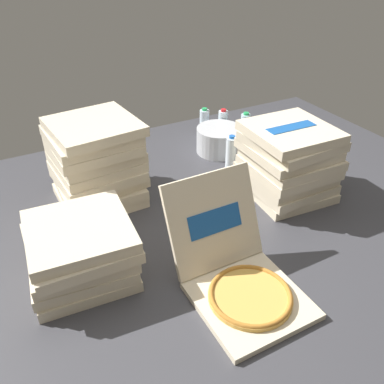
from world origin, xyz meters
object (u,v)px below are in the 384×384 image
at_px(open_pizza_box, 238,273).
at_px(water_bottle_3, 245,128).
at_px(pizza_stack_right_far, 288,162).
at_px(water_bottle_1, 265,137).
at_px(water_bottle_4, 231,153).
at_px(pizza_stack_right_near, 80,251).
at_px(ice_bucket, 219,140).
at_px(water_bottle_2, 204,124).
at_px(water_bottle_0, 223,125).
at_px(pizza_stack_center_near, 96,162).

bearing_deg(open_pizza_box, water_bottle_3, 54.39).
xyz_separation_m(pizza_stack_right_far, water_bottle_1, (0.21, 0.47, -0.10)).
relative_size(pizza_stack_right_far, water_bottle_3, 2.09).
bearing_deg(water_bottle_4, water_bottle_3, 42.63).
bearing_deg(pizza_stack_right_near, ice_bucket, 32.21).
distance_m(ice_bucket, water_bottle_1, 0.30).
xyz_separation_m(ice_bucket, water_bottle_2, (0.02, 0.23, 0.02)).
xyz_separation_m(ice_bucket, water_bottle_0, (0.12, 0.15, 0.02)).
relative_size(water_bottle_1, water_bottle_4, 1.00).
height_order(open_pizza_box, ice_bucket, open_pizza_box).
distance_m(water_bottle_0, water_bottle_2, 0.13).
bearing_deg(pizza_stack_right_near, water_bottle_2, 39.44).
relative_size(ice_bucket, water_bottle_2, 1.36).
distance_m(pizza_stack_center_near, pizza_stack_right_far, 1.02).
bearing_deg(pizza_stack_right_near, water_bottle_4, 24.07).
distance_m(pizza_stack_right_near, water_bottle_0, 1.49).
bearing_deg(ice_bucket, water_bottle_2, 85.78).
height_order(open_pizza_box, pizza_stack_right_far, open_pizza_box).
bearing_deg(open_pizza_box, water_bottle_2, 65.69).
distance_m(water_bottle_1, water_bottle_4, 0.33).
relative_size(water_bottle_2, water_bottle_3, 1.00).
height_order(water_bottle_1, water_bottle_4, same).
bearing_deg(open_pizza_box, pizza_stack_right_far, 37.06).
bearing_deg(water_bottle_3, pizza_stack_right_near, -151.36).
bearing_deg(pizza_stack_right_far, ice_bucket, 94.95).
relative_size(water_bottle_3, water_bottle_4, 1.00).
bearing_deg(water_bottle_1, water_bottle_4, -164.81).
bearing_deg(ice_bucket, water_bottle_0, 51.29).
relative_size(open_pizza_box, water_bottle_0, 2.69).
height_order(water_bottle_0, water_bottle_1, same).
relative_size(open_pizza_box, pizza_stack_center_near, 1.26).
height_order(water_bottle_0, water_bottle_4, same).
bearing_deg(water_bottle_2, water_bottle_0, -36.52).
distance_m(pizza_stack_center_near, pizza_stack_right_near, 0.59).
bearing_deg(pizza_stack_right_far, pizza_stack_center_near, 154.10).
bearing_deg(pizza_stack_right_near, water_bottle_0, 34.63).
relative_size(open_pizza_box, water_bottle_1, 2.69).
distance_m(pizza_stack_center_near, water_bottle_0, 1.04).
relative_size(pizza_stack_right_near, water_bottle_1, 2.12).
xyz_separation_m(pizza_stack_right_near, water_bottle_2, (1.12, 0.92, -0.02)).
distance_m(ice_bucket, water_bottle_3, 0.22).
xyz_separation_m(pizza_stack_center_near, water_bottle_1, (1.13, 0.03, -0.12)).
distance_m(pizza_stack_right_near, pizza_stack_right_far, 1.17).
bearing_deg(water_bottle_1, pizza_stack_right_far, -114.40).
height_order(open_pizza_box, water_bottle_0, open_pizza_box).
height_order(ice_bucket, water_bottle_4, water_bottle_4).
bearing_deg(pizza_stack_right_far, water_bottle_1, 65.60).
bearing_deg(water_bottle_0, pizza_stack_center_near, -162.19).
relative_size(pizza_stack_center_near, water_bottle_2, 2.14).
relative_size(water_bottle_0, water_bottle_4, 1.00).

